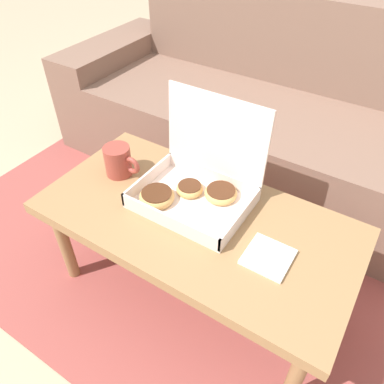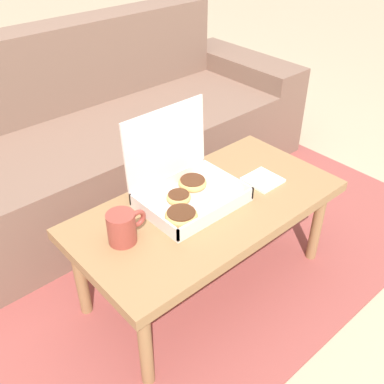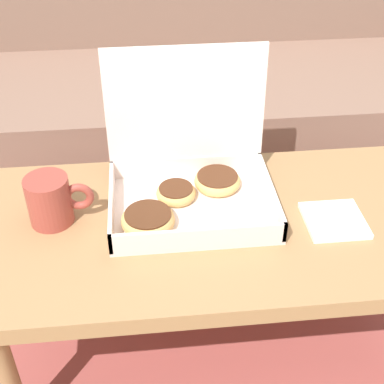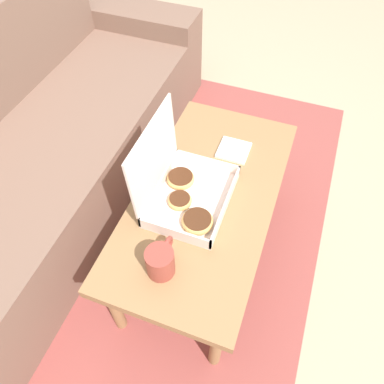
{
  "view_description": "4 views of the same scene",
  "coord_description": "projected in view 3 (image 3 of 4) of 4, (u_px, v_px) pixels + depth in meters",
  "views": [
    {
      "loc": [
        0.44,
        -0.78,
        1.25
      ],
      "look_at": [
        -0.04,
        -0.03,
        0.46
      ],
      "focal_mm": 35.0,
      "sensor_mm": 36.0,
      "label": 1
    },
    {
      "loc": [
        -0.91,
        -1.01,
        1.39
      ],
      "look_at": [
        -0.04,
        -0.03,
        0.46
      ],
      "focal_mm": 42.0,
      "sensor_mm": 36.0,
      "label": 2
    },
    {
      "loc": [
        -0.14,
        -0.96,
        1.16
      ],
      "look_at": [
        -0.04,
        -0.03,
        0.46
      ],
      "focal_mm": 50.0,
      "sensor_mm": 36.0,
      "label": 3
    },
    {
      "loc": [
        -0.83,
        -0.32,
        1.54
      ],
      "look_at": [
        -0.04,
        -0.03,
        0.46
      ],
      "focal_mm": 35.0,
      "sensor_mm": 36.0,
      "label": 4
    }
  ],
  "objects": [
    {
      "name": "couch",
      "position": [
        180.0,
        95.0,
        1.92
      ],
      "size": [
        2.34,
        0.78,
        0.82
      ],
      "color": "#7A5B4C",
      "rests_on": "ground_plane"
    },
    {
      "name": "coffee_mug",
      "position": [
        51.0,
        200.0,
        1.13
      ],
      "size": [
        0.14,
        0.09,
        0.11
      ],
      "color": "#993D33",
      "rests_on": "coffee_table"
    },
    {
      "name": "area_rug",
      "position": [
        194.0,
        243.0,
        1.7
      ],
      "size": [
        2.46,
        1.76,
        0.01
      ],
      "primitive_type": "cube",
      "color": "#994742",
      "rests_on": "ground_plane"
    },
    {
      "name": "pastry_box",
      "position": [
        185.0,
        180.0,
        1.19
      ],
      "size": [
        0.36,
        0.29,
        0.32
      ],
      "color": "silver",
      "rests_on": "coffee_table"
    },
    {
      "name": "napkin_stack",
      "position": [
        334.0,
        220.0,
        1.16
      ],
      "size": [
        0.13,
        0.13,
        0.01
      ],
      "color": "white",
      "rests_on": "coffee_table"
    },
    {
      "name": "coffee_table",
      "position": [
        212.0,
        236.0,
        1.19
      ],
      "size": [
        1.01,
        0.51,
        0.41
      ],
      "color": "#997047",
      "rests_on": "ground_plane"
    },
    {
      "name": "ground_plane",
      "position": [
        205.0,
        318.0,
        1.47
      ],
      "size": [
        12.0,
        12.0,
        0.0
      ],
      "primitive_type": "plane",
      "color": "tan"
    }
  ]
}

